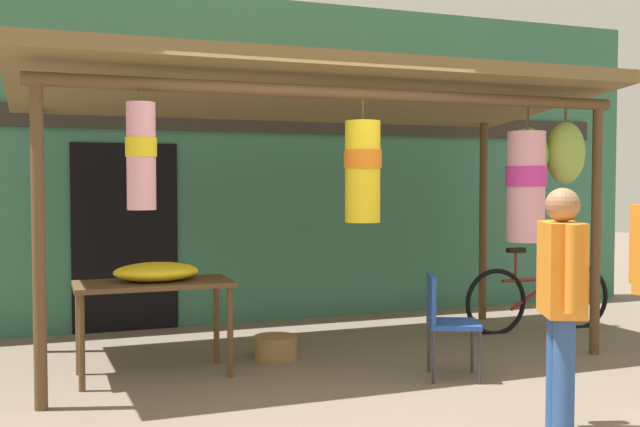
# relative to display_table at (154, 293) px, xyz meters

# --- Properties ---
(ground_plane) EXTENTS (30.00, 30.00, 0.00)m
(ground_plane) POSITION_rel_display_table_xyz_m (1.22, -0.52, -0.68)
(ground_plane) COLOR #756656
(shop_facade) EXTENTS (10.62, 0.29, 3.66)m
(shop_facade) POSITION_rel_display_table_xyz_m (1.21, 2.11, 1.14)
(shop_facade) COLOR #387056
(shop_facade) RESTS_ON ground_plane
(market_stall_canopy) EXTENTS (5.29, 2.36, 2.59)m
(market_stall_canopy) POSITION_rel_display_table_xyz_m (1.72, 0.13, 1.55)
(market_stall_canopy) COLOR brown
(market_stall_canopy) RESTS_ON ground_plane
(display_table) EXTENTS (1.25, 0.61, 0.78)m
(display_table) POSITION_rel_display_table_xyz_m (0.00, 0.00, 0.00)
(display_table) COLOR brown
(display_table) RESTS_ON ground_plane
(flower_heap_on_table) EXTENTS (0.69, 0.48, 0.15)m
(flower_heap_on_table) POSITION_rel_display_table_xyz_m (0.04, 0.00, 0.17)
(flower_heap_on_table) COLOR yellow
(flower_heap_on_table) RESTS_ON display_table
(folding_chair) EXTENTS (0.52, 0.52, 0.84)m
(folding_chair) POSITION_rel_display_table_xyz_m (2.19, -0.88, -0.18)
(folding_chair) COLOR #2347A8
(folding_chair) RESTS_ON ground_plane
(wicker_basket_by_table) EXTENTS (0.39, 0.39, 0.21)m
(wicker_basket_by_table) POSITION_rel_display_table_xyz_m (1.10, 0.20, -0.58)
(wicker_basket_by_table) COLOR olive
(wicker_basket_by_table) RESTS_ON ground_plane
(parked_bicycle) EXTENTS (1.75, 0.44, 0.92)m
(parked_bicycle) POSITION_rel_display_table_xyz_m (4.11, 0.44, -0.34)
(parked_bicycle) COLOR black
(parked_bicycle) RESTS_ON ground_plane
(customer_foreground) EXTENTS (0.37, 0.55, 1.55)m
(customer_foreground) POSITION_rel_display_table_xyz_m (2.16, -2.36, 0.23)
(customer_foreground) COLOR #2D5193
(customer_foreground) RESTS_ON ground_plane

